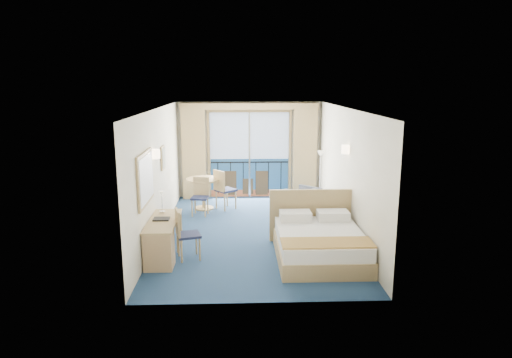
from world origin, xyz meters
name	(u,v)px	position (x,y,z in m)	size (l,w,h in m)	color
floor	(253,232)	(0.00, 0.00, 0.00)	(6.50, 6.50, 0.00)	navy
room_walls	(253,152)	(0.00, 0.00, 1.78)	(4.04, 6.54, 2.72)	beige
balcony_door	(249,157)	(-0.01, 3.22, 1.14)	(2.36, 0.03, 2.52)	navy
curtain_left	(194,154)	(-1.55, 3.07, 1.28)	(0.65, 0.22, 2.55)	tan
curtain_right	(305,153)	(1.55, 3.07, 1.28)	(0.65, 0.22, 2.55)	tan
pelmet	(249,106)	(0.00, 3.10, 2.58)	(3.80, 0.25, 0.18)	tan
mirror	(146,178)	(-1.97, -1.50, 1.55)	(0.05, 1.25, 0.95)	tan
wall_print	(163,158)	(-1.97, 0.45, 1.60)	(0.04, 0.42, 0.52)	tan
sconce_left	(156,154)	(-1.94, -0.60, 1.85)	(0.18, 0.18, 0.18)	#FFDEB2
sconce_right	(346,150)	(1.94, -0.15, 1.85)	(0.18, 0.18, 0.18)	#FFDEB2
bed	(319,242)	(1.19, -1.50, 0.31)	(1.73, 2.06, 1.09)	tan
nightstand	(334,221)	(1.76, -0.12, 0.29)	(0.44, 0.42, 0.58)	tan
phone	(336,206)	(1.80, -0.09, 0.61)	(0.16, 0.12, 0.07)	silver
armchair	(303,200)	(1.30, 1.52, 0.32)	(0.69, 0.71, 0.65)	#434751
floor_lamp	(320,164)	(1.88, 2.42, 1.09)	(0.20, 0.20, 1.44)	silver
desk	(160,244)	(-1.73, -1.74, 0.40)	(0.53, 1.53, 0.72)	tan
desk_chair	(184,231)	(-1.32, -1.47, 0.54)	(0.52, 0.51, 0.96)	#1B2140
folder	(161,219)	(-1.76, -1.30, 0.73)	(0.30, 0.22, 0.03)	black
desk_lamp	(162,197)	(-1.81, -0.86, 1.03)	(0.11, 0.11, 0.42)	silver
round_table	(204,186)	(-1.22, 1.97, 0.61)	(0.89, 0.89, 0.80)	tan
table_chair_a	(223,187)	(-0.72, 1.89, 0.58)	(0.63, 0.63, 1.04)	#1B2140
table_chair_b	(200,194)	(-1.26, 1.45, 0.52)	(0.45, 0.46, 0.93)	#1B2140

